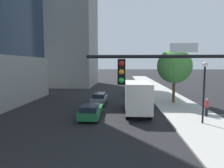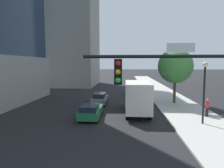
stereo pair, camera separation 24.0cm
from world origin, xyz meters
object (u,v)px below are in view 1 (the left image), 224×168
(traffic_light_pole, at_px, (184,87))
(street_tree, at_px, (174,66))
(street_lamp, at_px, (204,83))
(box_truck, at_px, (137,96))
(car_green, at_px, (91,111))
(car_black, at_px, (132,91))
(car_gray, at_px, (99,98))
(construction_building, at_px, (67,12))
(pedestrian_red_shirt, at_px, (207,107))

(traffic_light_pole, distance_m, street_tree, 18.75)
(street_lamp, xyz_separation_m, box_truck, (-5.42, 3.67, -1.79))
(car_green, bearing_deg, street_tree, 38.15)
(traffic_light_pole, bearing_deg, street_lamp, 63.67)
(street_lamp, bearing_deg, box_truck, 145.85)
(car_black, bearing_deg, car_green, -107.63)
(traffic_light_pole, bearing_deg, car_green, 117.97)
(car_green, bearing_deg, street_lamp, -8.83)
(car_gray, bearing_deg, car_black, 58.45)
(construction_building, xyz_separation_m, car_gray, (10.60, -23.39, -17.20))
(street_tree, bearing_deg, construction_building, 132.11)
(car_green, distance_m, car_gray, 6.98)
(construction_building, bearing_deg, street_tree, -47.89)
(street_lamp, relative_size, box_truck, 0.69)
(street_tree, height_order, car_gray, street_tree)
(street_lamp, relative_size, street_tree, 0.74)
(street_tree, relative_size, car_gray, 1.51)
(car_black, xyz_separation_m, box_truck, (0.00, -12.34, 1.18))
(traffic_light_pole, height_order, street_tree, street_tree)
(traffic_light_pole, bearing_deg, car_black, 92.26)
(car_gray, bearing_deg, pedestrian_red_shirt, -28.56)
(box_truck, bearing_deg, street_lamp, -34.15)
(street_tree, bearing_deg, car_green, -141.85)
(construction_building, relative_size, pedestrian_red_shirt, 23.34)
(construction_building, xyz_separation_m, car_green, (10.60, -30.37, -17.21))
(street_tree, relative_size, car_green, 1.58)
(car_green, bearing_deg, car_black, 72.37)
(box_truck, distance_m, pedestrian_red_shirt, 6.89)
(street_tree, xyz_separation_m, car_green, (-9.85, -7.74, -4.27))
(car_black, height_order, car_green, car_black)
(car_black, xyz_separation_m, car_gray, (-4.59, -7.48, 0.03))
(car_gray, height_order, box_truck, box_truck)
(street_lamp, bearing_deg, construction_building, 122.85)
(traffic_light_pole, height_order, car_green, traffic_light_pole)
(car_gray, xyz_separation_m, pedestrian_red_shirt, (11.31, -6.16, 0.32))
(pedestrian_red_shirt, bearing_deg, street_lamp, -118.65)
(car_gray, relative_size, pedestrian_red_shirt, 2.68)
(street_tree, distance_m, car_green, 13.24)
(car_black, relative_size, box_truck, 0.52)
(car_green, relative_size, car_gray, 0.96)
(construction_building, relative_size, car_black, 10.19)
(construction_building, relative_size, street_lamp, 7.75)
(street_lamp, bearing_deg, car_black, 108.68)
(construction_building, relative_size, car_gray, 8.70)
(traffic_light_pole, bearing_deg, street_tree, 76.81)
(construction_building, distance_m, street_lamp, 40.59)
(traffic_light_pole, xyz_separation_m, pedestrian_red_shirt, (5.73, 11.33, -3.26))
(traffic_light_pole, distance_m, car_green, 12.43)
(street_tree, bearing_deg, car_gray, -175.58)
(traffic_light_pole, relative_size, car_black, 1.53)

